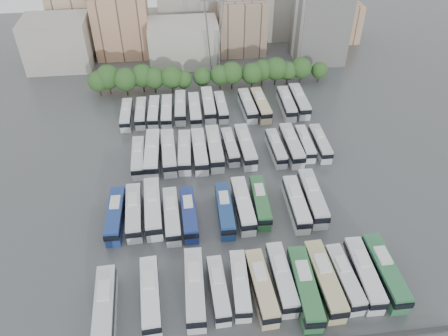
{
  "coord_description": "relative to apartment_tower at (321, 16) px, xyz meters",
  "views": [
    {
      "loc": [
        -8.71,
        -63.42,
        57.56
      ],
      "look_at": [
        -0.7,
        3.94,
        3.0
      ],
      "focal_mm": 35.0,
      "sensor_mm": 36.0,
      "label": 1
    }
  ],
  "objects": [
    {
      "name": "bus_r1_s1",
      "position": [
        -52.23,
        -63.38,
        -11.07
      ],
      "size": [
        3.22,
        12.61,
        3.93
      ],
      "rotation": [
        0.0,
        0.0,
        0.04
      ],
      "color": "silver",
      "rests_on": "ground"
    },
    {
      "name": "city_buildings",
      "position": [
        -41.46,
        13.86,
        -5.13
      ],
      "size": [
        102.0,
        35.0,
        20.0
      ],
      "color": "#9E998E",
      "rests_on": "ground"
    },
    {
      "name": "bus_r3_s0",
      "position": [
        -55.45,
        -29.21,
        -11.27
      ],
      "size": [
        2.56,
        11.28,
        3.53
      ],
      "rotation": [
        0.0,
        0.0,
        -0.01
      ],
      "color": "silver",
      "rests_on": "ground"
    },
    {
      "name": "bus_r0_s10",
      "position": [
        -22.46,
        -81.99,
        -10.93
      ],
      "size": [
        3.3,
        13.54,
        4.22
      ],
      "rotation": [
        0.0,
        0.0,
        0.03
      ],
      "color": "#C1B785",
      "rests_on": "ground"
    },
    {
      "name": "bus_r0_s12",
      "position": [
        -15.97,
        -81.56,
        -11.04
      ],
      "size": [
        3.13,
        12.82,
        4.0
      ],
      "rotation": [
        0.0,
        0.0,
        -0.03
      ],
      "color": "silver",
      "rests_on": "ground"
    },
    {
      "name": "bus_r3_s1",
      "position": [
        -52.01,
        -28.75,
        -11.31
      ],
      "size": [
        2.55,
        10.98,
        3.43
      ],
      "rotation": [
        0.0,
        0.0,
        -0.01
      ],
      "color": "silver",
      "rests_on": "ground"
    },
    {
      "name": "bus_r2_s2",
      "position": [
        -49.05,
        -46.19,
        -10.89
      ],
      "size": [
        3.41,
        13.76,
        4.29
      ],
      "rotation": [
        0.0,
        0.0,
        -0.03
      ],
      "color": "silver",
      "rests_on": "ground"
    },
    {
      "name": "bus_r1_s8",
      "position": [
        -29.01,
        -63.32,
        -11.15
      ],
      "size": [
        3.05,
        12.07,
        3.76
      ],
      "rotation": [
        0.0,
        0.0,
        -0.04
      ],
      "color": "#2D6939",
      "rests_on": "ground"
    },
    {
      "name": "bus_r0_s5",
      "position": [
        -38.82,
        -81.58,
        -11.29
      ],
      "size": [
        2.78,
        11.17,
        3.48
      ],
      "rotation": [
        0.0,
        0.0,
        0.03
      ],
      "color": "silver",
      "rests_on": "ground"
    },
    {
      "name": "bus_r0_s0",
      "position": [
        -55.55,
        -82.94,
        -10.99
      ],
      "size": [
        3.29,
        13.16,
        4.1
      ],
      "rotation": [
        0.0,
        0.0,
        0.03
      ],
      "color": "silver",
      "rests_on": "ground"
    },
    {
      "name": "tree_line",
      "position": [
        -35.68,
        -15.87,
        -8.59
      ],
      "size": [
        64.36,
        7.7,
        8.09
      ],
      "color": "black",
      "rests_on": "ground"
    },
    {
      "name": "bus_r1_s6",
      "position": [
        -35.82,
        -64.78,
        -11.12
      ],
      "size": [
        2.78,
        12.23,
        3.83
      ],
      "rotation": [
        0.0,
        0.0,
        -0.01
      ],
      "color": "navy",
      "rests_on": "ground"
    },
    {
      "name": "bus_r2_s5",
      "position": [
        -39.06,
        -46.35,
        -11.0
      ],
      "size": [
        2.91,
        12.98,
        4.07
      ],
      "rotation": [
        0.0,
        0.0,
        0.01
      ],
      "color": "silver",
      "rests_on": "ground"
    },
    {
      "name": "electricity_pylon",
      "position": [
        -32.0,
        -8.0,
        5.66
      ],
      "size": [
        9.0,
        6.91,
        33.83
      ],
      "color": "slate",
      "rests_on": "ground"
    },
    {
      "name": "bus_r3_s13",
      "position": [
        -12.54,
        -28.18,
        -11.01
      ],
      "size": [
        2.96,
        12.97,
        4.06
      ],
      "rotation": [
        0.0,
        0.0,
        -0.01
      ],
      "color": "silver",
      "rests_on": "ground"
    },
    {
      "name": "bus_r3_s6",
      "position": [
        -35.46,
        -27.32,
        -11.01
      ],
      "size": [
        2.9,
        12.93,
        4.05
      ],
      "rotation": [
        0.0,
        0.0,
        -0.01
      ],
      "color": "silver",
      "rests_on": "ground"
    },
    {
      "name": "bus_r2_s11",
      "position": [
        -19.01,
        -46.55,
        -11.01
      ],
      "size": [
        2.99,
        12.94,
        4.05
      ],
      "rotation": [
        0.0,
        0.0,
        0.01
      ],
      "color": "silver",
      "rests_on": "ground"
    },
    {
      "name": "bus_r0_s4",
      "position": [
        -42.39,
        -81.14,
        -10.96
      ],
      "size": [
        3.22,
        13.32,
        4.16
      ],
      "rotation": [
        0.0,
        0.0,
        -0.03
      ],
      "color": "silver",
      "rests_on": "ground"
    },
    {
      "name": "bus_r3_s10",
      "position": [
        -22.52,
        -28.93,
        -11.04
      ],
      "size": [
        3.37,
        12.82,
        3.99
      ],
      "rotation": [
        0.0,
        0.0,
        0.05
      ],
      "color": "beige",
      "rests_on": "ground"
    },
    {
      "name": "bus_r0_s11",
      "position": [
        -19.19,
        -81.86,
        -11.2
      ],
      "size": [
        3.05,
        11.79,
        3.67
      ],
      "rotation": [
        0.0,
        0.0,
        0.04
      ],
      "color": "silver",
      "rests_on": "ground"
    },
    {
      "name": "bus_r0_s7",
      "position": [
        -32.29,
        -82.04,
        -11.07
      ],
      "size": [
        3.35,
        12.65,
        3.93
      ],
      "rotation": [
        0.0,
        0.0,
        0.05
      ],
      "color": "#CDB98D",
      "rests_on": "ground"
    },
    {
      "name": "bus_r0_s13",
      "position": [
        -12.58,
        -81.57,
        -10.94
      ],
      "size": [
        2.96,
        13.37,
        4.19
      ],
      "rotation": [
        0.0,
        0.0,
        0.0
      ],
      "color": "#2F6F45",
      "rests_on": "ground"
    },
    {
      "name": "bus_r1_s10",
      "position": [
        -22.53,
        -64.74,
        -11.05
      ],
      "size": [
        2.96,
        12.72,
        3.98
      ],
      "rotation": [
        0.0,
        0.0,
        -0.02
      ],
      "color": "silver",
      "rests_on": "ground"
    },
    {
      "name": "bus_r2_s10",
      "position": [
        -22.46,
        -46.86,
        -11.27
      ],
      "size": [
        2.78,
        11.3,
        3.52
      ],
      "rotation": [
        0.0,
        0.0,
        0.03
      ],
      "color": "silver",
      "rests_on": "ground"
    },
    {
      "name": "bus_r3_s3",
      "position": [
        -45.73,
        -29.01,
        -11.19
      ],
      "size": [
        2.99,
        11.81,
        3.68
      ],
      "rotation": [
        0.0,
        0.0,
        -0.04
      ],
      "color": "white",
      "rests_on": "ground"
    },
    {
      "name": "bus_r1_s3",
      "position": [
        -45.46,
        -65.03,
        -11.12
      ],
      "size": [
        3.08,
        12.29,
        3.83
      ],
      "rotation": [
        0.0,
        0.0,
        0.03
      ],
      "color": "silver",
      "rests_on": "ground"
    },
    {
      "name": "bus_r3_s9",
      "position": [
        -25.82,
        -28.67,
        -11.11
      ],
      "size": [
        3.26,
        12.39,
        3.85
      ],
      "rotation": [
        0.0,
        0.0,
        0.05
      ],
      "color": "silver",
      "rests_on": "ground"
    },
    {
      "name": "ground",
      "position": [
        -34.0,
        -58.0,
        -13.0
      ],
      "size": [
        220.0,
        220.0,
        0.0
      ],
      "primitive_type": "plane",
      "color": "#424447",
      "rests_on": "ground"
    },
    {
      "name": "bus_r1_s2",
      "position": [
        -48.8,
        -62.82,
        -10.93
      ],
      "size": [
        3.48,
        13.54,
        4.21
      ],
      "rotation": [
        0.0,
        0.0,
        0.04
      ],
      "color": "silver",
      "rests_on": "ground"
    },
    {
      "name": "bus_r1_s4",
      "position": [
        -42.37,
        -64.98,
        -11.17
      ],
      "size": [
        2.86,
        11.93,
        3.72
      ],
      "rotation": [
        0.0,
        0.0,
        0.02
      ],
      "color": "navy",
      "rests_on": "ground"
    },
    {
      "name": "bus_r0_s9",
      "position": [
        -25.85,
        -83.02,
        -10.9
      ],
      "size": [
        3.48,
        13.7,
        4.27
      ],
      "rotation": [
        0.0,
        0.0,
        -0.04
      ],
      "color": "#2E6D3E",
      "rests_on": "ground"
    },
    {
      "name": "bus_r3_s2",
      "position": [
        -48.87,
        -28.78,
        -11.24
      ],
      "size": [
        2.99,
        11.5,
        3.58
      ],
      "rotation": [
        0.0,
        0.0,
        -0.04
      ],
      "color": "silver",
      "rests_on": "ground"
    },
    {
      "name": "bus_r3_s4",
      "position": [
        -42.36,
        -27.52,
        -11.13
      ],
      "size": [
        3.18,
        12.24,
        3.81
      ],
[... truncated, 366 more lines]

